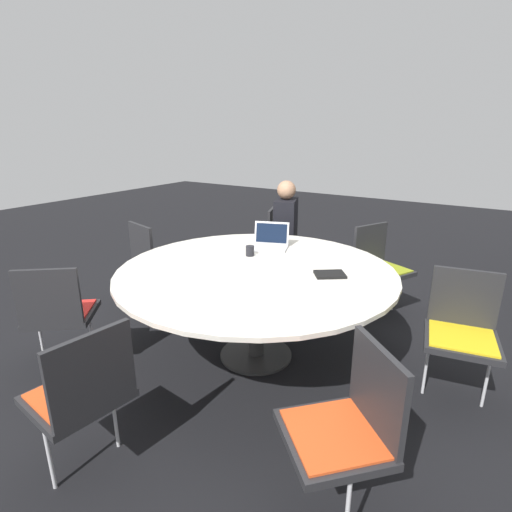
% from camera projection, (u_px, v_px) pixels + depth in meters
% --- Properties ---
extents(ground_plane, '(16.00, 16.00, 0.00)m').
position_uv_depth(ground_plane, '(256.00, 355.00, 3.20)').
color(ground_plane, black).
extents(conference_table, '(2.07, 2.07, 0.74)m').
position_uv_depth(conference_table, '(256.00, 278.00, 3.00)').
color(conference_table, '#333333').
rests_on(conference_table, ground_plane).
extents(chair_0, '(0.56, 0.54, 0.86)m').
position_uv_depth(chair_0, '(283.00, 238.00, 4.66)').
color(chair_0, '#262628').
rests_on(chair_0, ground_plane).
extents(chair_1, '(0.52, 0.53, 0.86)m').
position_uv_depth(chair_1, '(154.00, 256.00, 3.99)').
color(chair_1, '#262628').
rests_on(chair_1, ground_plane).
extents(chair_2, '(0.60, 0.61, 0.86)m').
position_uv_depth(chair_2, '(58.00, 309.00, 2.82)').
color(chair_2, '#262628').
rests_on(chair_2, ground_plane).
extents(chair_3, '(0.49, 0.47, 0.86)m').
position_uv_depth(chair_3, '(83.00, 389.00, 1.96)').
color(chair_3, '#262628').
rests_on(chair_3, ground_plane).
extents(chair_4, '(0.61, 0.61, 0.86)m').
position_uv_depth(chair_4, '(348.00, 422.00, 1.74)').
color(chair_4, '#262628').
rests_on(chair_4, ground_plane).
extents(chair_5, '(0.49, 0.51, 0.86)m').
position_uv_depth(chair_5, '(462.00, 326.00, 2.58)').
color(chair_5, '#262628').
rests_on(chair_5, ground_plane).
extents(chair_6, '(0.58, 0.57, 0.86)m').
position_uv_depth(chair_6, '(379.00, 262.00, 3.81)').
color(chair_6, '#262628').
rests_on(chair_6, ground_plane).
extents(person_0, '(0.41, 0.34, 1.21)m').
position_uv_depth(person_0, '(287.00, 227.00, 4.36)').
color(person_0, black).
rests_on(person_0, ground_plane).
extents(laptop, '(0.34, 0.37, 0.21)m').
position_uv_depth(laptop, '(270.00, 242.00, 3.49)').
color(laptop, silver).
rests_on(laptop, conference_table).
extents(spiral_notebook, '(0.25, 0.26, 0.02)m').
position_uv_depth(spiral_notebook, '(330.00, 274.00, 2.83)').
color(spiral_notebook, black).
rests_on(spiral_notebook, conference_table).
extents(coffee_cup, '(0.07, 0.07, 0.08)m').
position_uv_depth(coffee_cup, '(250.00, 251.00, 3.27)').
color(coffee_cup, black).
rests_on(coffee_cup, conference_table).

